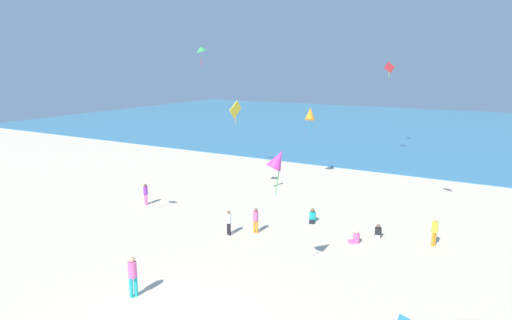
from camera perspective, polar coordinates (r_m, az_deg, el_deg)
name	(u,v)px	position (r m, az deg, el deg)	size (l,w,h in m)	color
ground_plane	(295,236)	(24.01, 5.11, -9.74)	(120.00, 120.00, 0.00)	beige
ocean_water	(432,129)	(67.97, 21.71, 3.76)	(120.00, 60.00, 0.05)	teal
person_0	(256,219)	(24.08, -0.04, -7.56)	(0.30, 0.30, 1.41)	orange
person_1	(146,193)	(29.70, -14.05, -4.10)	(0.35, 0.35, 1.40)	#D8599E
person_2	(378,232)	(24.55, 15.48, -9.00)	(0.40, 0.61, 0.72)	black
person_3	(229,221)	(23.84, -3.54, -7.83)	(0.36, 0.36, 1.38)	black
person_4	(312,217)	(26.07, 7.29, -7.30)	(0.50, 0.70, 0.80)	#19ADB2
person_6	(133,274)	(18.40, -15.62, -13.96)	(0.45, 0.45, 1.69)	#19ADB2
person_7	(356,238)	(23.52, 12.74, -9.81)	(0.62, 0.55, 0.70)	#D8599E
person_8	(435,230)	(24.11, 22.05, -8.39)	(0.38, 0.38, 1.46)	orange
kite_orange	(310,114)	(34.67, 6.99, 5.94)	(1.06, 1.23, 2.06)	orange
kite_magenta	(278,160)	(16.86, 2.81, 0.05)	(1.05, 1.07, 1.90)	#DB3DA8
kite_green	(200,49)	(26.97, -7.18, 13.99)	(0.87, 0.85, 1.09)	green
kite_yellow	(235,110)	(27.80, -2.67, 6.51)	(0.34, 1.18, 1.54)	yellow
kite_red	(389,68)	(43.80, 16.83, 11.34)	(1.09, 0.42, 1.48)	red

